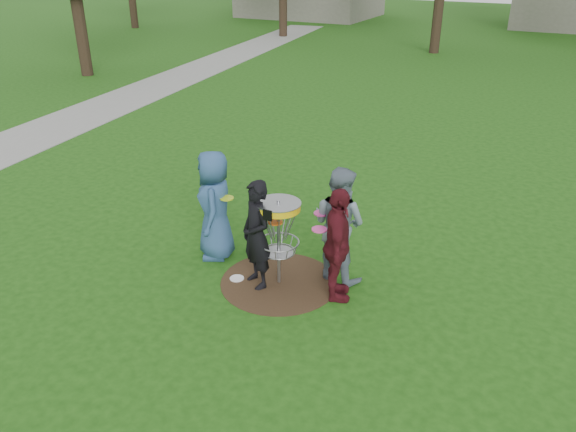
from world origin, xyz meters
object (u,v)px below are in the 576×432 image
at_px(player_blue, 215,205).
at_px(player_black, 257,235).
at_px(disc_golf_basket, 279,223).
at_px(player_grey, 339,224).
at_px(player_maroon, 337,246).

distance_m(player_blue, player_black, 1.14).
height_order(player_black, disc_golf_basket, player_black).
bearing_deg(disc_golf_basket, player_blue, 167.91).
distance_m(player_grey, player_maroon, 0.60).
xyz_separation_m(player_blue, disc_golf_basket, (1.31, -0.28, 0.11)).
height_order(player_grey, disc_golf_basket, player_grey).
bearing_deg(player_black, disc_golf_basket, 67.42).
xyz_separation_m(player_maroon, disc_golf_basket, (-0.92, -0.03, 0.16)).
relative_size(player_maroon, disc_golf_basket, 1.24).
height_order(player_black, player_grey, player_grey).
relative_size(player_blue, player_grey, 1.01).
distance_m(player_black, player_grey, 1.25).
distance_m(player_black, player_maroon, 1.21).
distance_m(player_blue, player_grey, 2.04).
xyz_separation_m(player_black, player_maroon, (1.19, 0.22, 0.02)).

